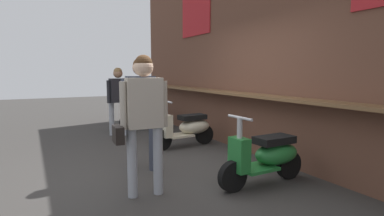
% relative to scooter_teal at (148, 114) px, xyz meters
% --- Properties ---
extents(ground_plane, '(30.82, 30.82, 0.00)m').
position_rel_scooter_teal_xyz_m(ground_plane, '(3.58, -1.08, -0.39)').
color(ground_plane, '#383533').
extents(market_stall_facade, '(11.01, 0.61, 3.90)m').
position_rel_scooter_teal_xyz_m(market_stall_facade, '(3.59, 0.94, 1.56)').
color(market_stall_facade, brown).
rests_on(market_stall_facade, ground_plane).
extents(scooter_teal, '(0.46, 1.40, 0.97)m').
position_rel_scooter_teal_xyz_m(scooter_teal, '(0.00, 0.00, 0.00)').
color(scooter_teal, '#197075').
rests_on(scooter_teal, ground_plane).
extents(scooter_cream, '(0.49, 1.40, 0.97)m').
position_rel_scooter_teal_xyz_m(scooter_cream, '(2.37, -0.00, 0.00)').
color(scooter_cream, beige).
rests_on(scooter_cream, ground_plane).
extents(scooter_green, '(0.46, 1.40, 0.97)m').
position_rel_scooter_teal_xyz_m(scooter_green, '(4.76, 0.00, 0.00)').
color(scooter_green, '#237533').
rests_on(scooter_green, ground_plane).
extents(shopper_with_handbag, '(0.27, 0.68, 1.73)m').
position_rel_scooter_teal_xyz_m(shopper_with_handbag, '(3.41, -1.31, 0.68)').
color(shopper_with_handbag, '#383D4C').
rests_on(shopper_with_handbag, ground_plane).
extents(shopper_browsing, '(0.33, 0.65, 1.63)m').
position_rel_scooter_teal_xyz_m(shopper_browsing, '(0.59, -0.93, 0.59)').
color(shopper_browsing, '#999EA8').
rests_on(shopper_browsing, ground_plane).
extents(shopper_passing, '(0.27, 0.67, 1.73)m').
position_rel_scooter_teal_xyz_m(shopper_passing, '(4.37, -1.61, 0.67)').
color(shopper_passing, '#999EA8').
rests_on(shopper_passing, ground_plane).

